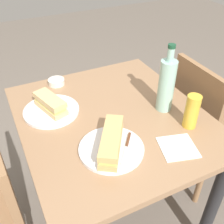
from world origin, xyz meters
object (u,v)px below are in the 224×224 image
at_px(dining_table, 112,136).
at_px(knife_near, 127,146).
at_px(olive_bowl, 56,82).
at_px(knife_far, 60,103).
at_px(baguette_sandwich_near, 111,141).
at_px(plate_near, 111,149).
at_px(beer_glass, 192,112).
at_px(plate_far, 51,111).
at_px(water_bottle, 166,85).
at_px(baguette_sandwich_far, 50,104).
at_px(chair_far, 204,120).

distance_m(dining_table, knife_near, 0.27).
bearing_deg(dining_table, olive_bowl, -158.88).
relative_size(knife_near, knife_far, 0.83).
relative_size(baguette_sandwich_near, olive_bowl, 2.80).
xyz_separation_m(plate_near, baguette_sandwich_near, (0.00, 0.00, 0.04)).
bearing_deg(beer_glass, plate_far, -125.09).
distance_m(plate_near, water_bottle, 0.40).
height_order(dining_table, beer_glass, beer_glass).
xyz_separation_m(plate_near, water_bottle, (-0.14, 0.35, 0.12)).
bearing_deg(baguette_sandwich_far, olive_bowl, 158.06).
xyz_separation_m(baguette_sandwich_near, beer_glass, (0.01, 0.37, 0.03)).
distance_m(dining_table, baguette_sandwich_far, 0.34).
height_order(baguette_sandwich_near, plate_far, baguette_sandwich_near).
height_order(chair_far, plate_far, chair_far).
bearing_deg(baguette_sandwich_near, dining_table, 153.32).
distance_m(chair_far, knife_near, 0.74).
bearing_deg(plate_far, water_bottle, 67.29).
height_order(dining_table, olive_bowl, olive_bowl).
distance_m(water_bottle, beer_glass, 0.17).
xyz_separation_m(plate_far, water_bottle, (0.20, 0.49, 0.12)).
bearing_deg(dining_table, plate_far, -121.29).
distance_m(knife_far, water_bottle, 0.51).
bearing_deg(plate_near, baguette_sandwich_far, -157.87).
bearing_deg(plate_near, beer_glass, 88.14).
xyz_separation_m(dining_table, beer_glass, (0.21, 0.27, 0.21)).
distance_m(plate_near, knife_near, 0.06).
xyz_separation_m(chair_far, plate_near, (0.20, -0.71, 0.25)).
relative_size(plate_far, baguette_sandwich_far, 1.33).
relative_size(dining_table, baguette_sandwich_far, 4.75).
xyz_separation_m(plate_near, beer_glass, (0.01, 0.37, 0.07)).
relative_size(chair_far, knife_far, 4.87).
relative_size(dining_table, olive_bowl, 10.50).
bearing_deg(plate_far, beer_glass, 54.91).
bearing_deg(knife_far, dining_table, 47.20).
distance_m(chair_far, olive_bowl, 0.89).
relative_size(baguette_sandwich_far, knife_far, 1.09).
xyz_separation_m(baguette_sandwich_far, olive_bowl, (-0.24, 0.10, -0.03)).
relative_size(plate_near, knife_far, 1.44).
distance_m(dining_table, plate_far, 0.32).
bearing_deg(water_bottle, baguette_sandwich_far, -112.71).
xyz_separation_m(knife_far, water_bottle, (0.23, 0.44, 0.11)).
relative_size(chair_far, plate_far, 3.37).
bearing_deg(baguette_sandwich_far, beer_glass, 54.91).
xyz_separation_m(baguette_sandwich_near, baguette_sandwich_far, (-0.35, -0.14, -0.00)).
bearing_deg(knife_near, beer_glass, 91.89).
relative_size(dining_table, beer_glass, 5.98).
bearing_deg(olive_bowl, beer_glass, 35.07).
relative_size(plate_near, beer_glass, 1.67).
height_order(plate_near, olive_bowl, olive_bowl).
bearing_deg(plate_far, dining_table, 58.71).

